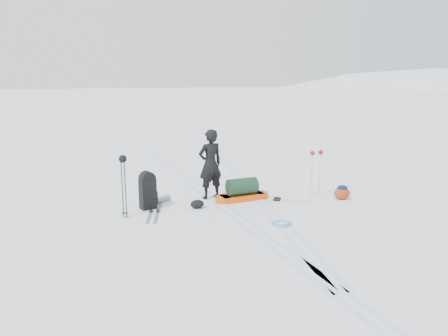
{
  "coord_description": "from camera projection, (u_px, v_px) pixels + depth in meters",
  "views": [
    {
      "loc": [
        -3.06,
        -10.03,
        3.18
      ],
      "look_at": [
        0.08,
        -0.12,
        0.95
      ],
      "focal_mm": 35.0,
      "sensor_mm": 36.0,
      "label": 1
    }
  ],
  "objects": [
    {
      "name": "pulk_sled",
      "position": [
        242.0,
        192.0,
        11.29
      ],
      "size": [
        1.53,
        0.61,
        0.57
      ],
      "rotation": [
        0.0,
        0.0,
        0.11
      ],
      "color": "#D9470C",
      "rests_on": "ground"
    },
    {
      "name": "ski_tracks",
      "position": [
        232.0,
        193.0,
        11.92
      ],
      "size": [
        3.38,
        17.97,
        0.01
      ],
      "color": "silver",
      "rests_on": "ground"
    },
    {
      "name": "rope_coil",
      "position": [
        282.0,
        223.0,
        9.45
      ],
      "size": [
        0.49,
        0.49,
        0.05
      ],
      "rotation": [
        0.0,
        0.0,
        0.1
      ],
      "color": "#589ED6",
      "rests_on": "ground"
    },
    {
      "name": "ski_poles_black",
      "position": [
        123.0,
        167.0,
        9.67
      ],
      "size": [
        0.18,
        0.18,
        1.45
      ],
      "rotation": [
        0.0,
        0.0,
        0.18
      ],
      "color": "black",
      "rests_on": "ground"
    },
    {
      "name": "expedition_rucksack",
      "position": [
        149.0,
        191.0,
        10.54
      ],
      "size": [
        0.86,
        0.82,
        0.93
      ],
      "rotation": [
        0.0,
        0.0,
        0.28
      ],
      "color": "black",
      "rests_on": "ground"
    },
    {
      "name": "thermos_pair",
      "position": [
        151.0,
        196.0,
        11.25
      ],
      "size": [
        0.21,
        0.22,
        0.27
      ],
      "rotation": [
        0.0,
        0.0,
        0.01
      ],
      "color": "#505257",
      "rests_on": "ground"
    },
    {
      "name": "stuff_sack",
      "position": [
        197.0,
        204.0,
        10.59
      ],
      "size": [
        0.39,
        0.33,
        0.21
      ],
      "rotation": [
        0.0,
        0.0,
        -0.28
      ],
      "color": "black",
      "rests_on": "ground"
    },
    {
      "name": "touring_skis_grey",
      "position": [
        154.0,
        212.0,
        10.29
      ],
      "size": [
        0.63,
        1.63,
        0.06
      ],
      "rotation": [
        0.0,
        0.0,
        1.32
      ],
      "color": "gray",
      "rests_on": "ground"
    },
    {
      "name": "ground",
      "position": [
        220.0,
        204.0,
        10.92
      ],
      "size": [
        200.0,
        200.0,
        0.0
      ],
      "primitive_type": "plane",
      "color": "white",
      "rests_on": "ground"
    },
    {
      "name": "ski_poles_silver",
      "position": [
        316.0,
        158.0,
        11.47
      ],
      "size": [
        0.39,
        0.17,
        1.24
      ],
      "rotation": [
        0.0,
        0.0,
        0.32
      ],
      "color": "silver",
      "rests_on": "ground"
    },
    {
      "name": "skier",
      "position": [
        210.0,
        164.0,
        11.29
      ],
      "size": [
        0.74,
        0.57,
        1.82
      ],
      "primitive_type": "imported",
      "rotation": [
        0.0,
        0.0,
        3.37
      ],
      "color": "black",
      "rests_on": "ground"
    },
    {
      "name": "small_daypack",
      "position": [
        342.0,
        192.0,
        11.35
      ],
      "size": [
        0.46,
        0.36,
        0.38
      ],
      "rotation": [
        0.0,
        0.0,
        -0.08
      ],
      "color": "maroon",
      "rests_on": "ground"
    },
    {
      "name": "touring_skis_white",
      "position": [
        277.0,
        200.0,
        11.25
      ],
      "size": [
        1.65,
        1.17,
        0.07
      ],
      "rotation": [
        0.0,
        0.0,
        -0.56
      ],
      "color": "silver",
      "rests_on": "ground"
    }
  ]
}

